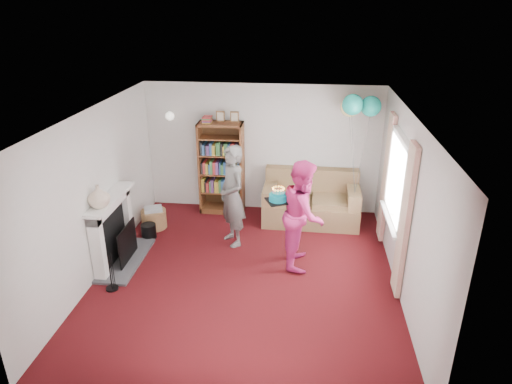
# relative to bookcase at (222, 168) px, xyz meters

# --- Properties ---
(ground) EXTENTS (5.00, 5.00, 0.00)m
(ground) POSITION_rel_bookcase_xyz_m (0.77, -2.30, -0.89)
(ground) COLOR #360908
(ground) RESTS_ON ground
(wall_back) EXTENTS (4.50, 0.02, 2.50)m
(wall_back) POSITION_rel_bookcase_xyz_m (0.77, 0.21, 0.36)
(wall_back) COLOR silver
(wall_back) RESTS_ON ground
(wall_left) EXTENTS (0.02, 5.00, 2.50)m
(wall_left) POSITION_rel_bookcase_xyz_m (-1.49, -2.30, 0.36)
(wall_left) COLOR silver
(wall_left) RESTS_ON ground
(wall_right) EXTENTS (0.02, 5.00, 2.50)m
(wall_right) POSITION_rel_bookcase_xyz_m (3.03, -2.30, 0.36)
(wall_right) COLOR silver
(wall_right) RESTS_ON ground
(ceiling) EXTENTS (4.50, 5.00, 0.01)m
(ceiling) POSITION_rel_bookcase_xyz_m (0.77, -2.30, 1.62)
(ceiling) COLOR white
(ceiling) RESTS_ON wall_back
(fireplace) EXTENTS (0.55, 1.80, 1.12)m
(fireplace) POSITION_rel_bookcase_xyz_m (-1.32, -2.11, -0.37)
(fireplace) COLOR #3F3F42
(fireplace) RESTS_ON ground
(window_bay) EXTENTS (0.14, 2.02, 2.20)m
(window_bay) POSITION_rel_bookcase_xyz_m (2.98, -1.70, 0.32)
(window_bay) COLOR white
(window_bay) RESTS_ON ground
(wall_sconce) EXTENTS (0.16, 0.23, 0.16)m
(wall_sconce) POSITION_rel_bookcase_xyz_m (-0.98, 0.06, 0.99)
(wall_sconce) COLOR gold
(wall_sconce) RESTS_ON ground
(bookcase) EXTENTS (0.85, 0.42, 2.01)m
(bookcase) POSITION_rel_bookcase_xyz_m (0.00, 0.00, 0.00)
(bookcase) COLOR #472B14
(bookcase) RESTS_ON ground
(sofa) EXTENTS (1.78, 0.94, 0.94)m
(sofa) POSITION_rel_bookcase_xyz_m (1.75, -0.23, -0.54)
(sofa) COLOR brown
(sofa) RESTS_ON ground
(wicker_basket) EXTENTS (0.46, 0.46, 0.40)m
(wicker_basket) POSITION_rel_bookcase_xyz_m (-1.13, -0.90, -0.70)
(wicker_basket) COLOR #A27E4B
(wicker_basket) RESTS_ON ground
(person_striped) EXTENTS (0.70, 0.76, 1.75)m
(person_striped) POSITION_rel_bookcase_xyz_m (0.42, -1.30, -0.01)
(person_striped) COLOR black
(person_striped) RESTS_ON ground
(person_magenta) EXTENTS (0.69, 0.86, 1.73)m
(person_magenta) POSITION_rel_bookcase_xyz_m (1.61, -1.82, -0.02)
(person_magenta) COLOR #CB2872
(person_magenta) RESTS_ON ground
(birthday_cake) EXTENTS (0.34, 0.34, 0.22)m
(birthday_cake) POSITION_rel_bookcase_xyz_m (1.22, -1.84, 0.24)
(birthday_cake) COLOR black
(birthday_cake) RESTS_ON ground
(balloons) EXTENTS (0.69, 0.74, 1.78)m
(balloons) POSITION_rel_bookcase_xyz_m (2.47, -0.24, 1.33)
(balloons) COLOR #3F3F3F
(balloons) RESTS_ON ground
(mantel_vase) EXTENTS (0.40, 0.40, 0.34)m
(mantel_vase) POSITION_rel_bookcase_xyz_m (-1.35, -2.45, 0.41)
(mantel_vase) COLOR beige
(mantel_vase) RESTS_ON fireplace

